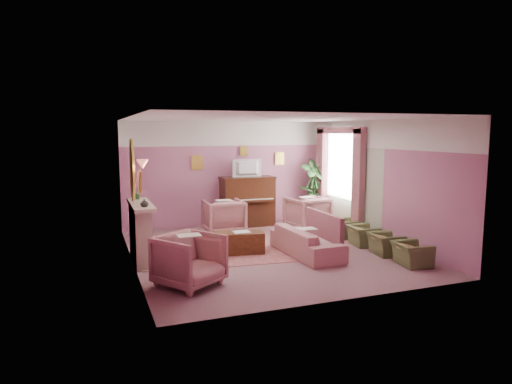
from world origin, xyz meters
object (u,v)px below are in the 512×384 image
object	(u,v)px
coffee_table	(239,243)
olive_chair_c	(363,232)
floral_armchair_left	(224,215)
sofa	(306,237)
floral_armchair_front	(189,258)
olive_chair_a	(412,250)
television	(248,167)
olive_chair_d	(344,225)
floral_armchair_right	(307,211)
side_table	(311,209)
olive_chair_b	(386,241)
piano	(247,202)

from	to	relation	value
coffee_table	olive_chair_c	world-z (taller)	olive_chair_c
floral_armchair_left	olive_chair_c	world-z (taller)	floral_armchair_left
sofa	floral_armchair_front	bearing A→B (deg)	-158.86
floral_armchair_front	olive_chair_a	size ratio (longest dim) A/B	1.42
television	olive_chair_d	distance (m)	2.97
floral_armchair_left	floral_armchair_right	size ratio (longest dim) A/B	1.00
sofa	side_table	world-z (taller)	sofa
olive_chair_c	olive_chair_a	bearing A→B (deg)	-90.00
television	floral_armchair_right	size ratio (longest dim) A/B	0.83
television	coffee_table	size ratio (longest dim) A/B	0.80
olive_chair_b	side_table	bearing A→B (deg)	87.32
piano	sofa	xyz separation A→B (m)	(0.15, -3.22, -0.26)
olive_chair_a	side_table	size ratio (longest dim) A/B	0.97
television	floral_armchair_right	world-z (taller)	television
television	sofa	world-z (taller)	television
sofa	floral_armchair_left	world-z (taller)	floral_armchair_left
floral_armchair_left	olive_chair_b	xyz separation A→B (m)	(2.61, -2.95, -0.19)
floral_armchair_front	side_table	xyz separation A→B (m)	(4.39, 4.20, -0.13)
side_table	olive_chair_c	bearing A→B (deg)	-93.45
olive_chair_c	olive_chair_d	size ratio (longest dim) A/B	1.00
olive_chair_a	olive_chair_b	size ratio (longest dim) A/B	1.00
piano	olive_chair_c	world-z (taller)	piano
olive_chair_a	olive_chair_d	distance (m)	2.46
coffee_table	floral_armchair_right	world-z (taller)	floral_armchair_right
television	floral_armchair_left	world-z (taller)	television
floral_armchair_right	olive_chair_d	xyz separation A→B (m)	(0.44, -1.08, -0.19)
olive_chair_a	side_table	world-z (taller)	side_table
coffee_table	television	bearing A→B (deg)	66.74
television	olive_chair_a	xyz separation A→B (m)	(1.72, -4.51, -1.31)
floral_armchair_front	olive_chair_b	bearing A→B (deg)	6.84
olive_chair_a	television	bearing A→B (deg)	110.85
piano	olive_chair_b	bearing A→B (deg)	-65.33
floral_armchair_front	olive_chair_b	size ratio (longest dim) A/B	1.42
sofa	floral_armchair_left	distance (m)	2.65
piano	floral_armchair_right	world-z (taller)	piano
sofa	piano	bearing A→B (deg)	92.69
olive_chair_a	coffee_table	bearing A→B (deg)	145.13
sofa	side_table	bearing A→B (deg)	61.32
coffee_table	olive_chair_c	distance (m)	2.83
floral_armchair_right	piano	bearing A→B (deg)	141.31
sofa	olive_chair_c	xyz separation A→B (m)	(1.57, 0.30, -0.10)
floral_armchair_right	olive_chair_c	world-z (taller)	floral_armchair_right
olive_chair_d	olive_chair_a	bearing A→B (deg)	-90.00
sofa	olive_chair_b	size ratio (longest dim) A/B	2.86
coffee_table	floral_armchair_left	size ratio (longest dim) A/B	1.04
piano	sofa	world-z (taller)	piano
television	floral_armchair_left	xyz separation A→B (m)	(-0.90, -0.74, -1.12)
sofa	olive_chair_d	bearing A→B (deg)	35.60
olive_chair_b	coffee_table	bearing A→B (deg)	157.94
floral_armchair_right	floral_armchair_front	size ratio (longest dim) A/B	1.00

